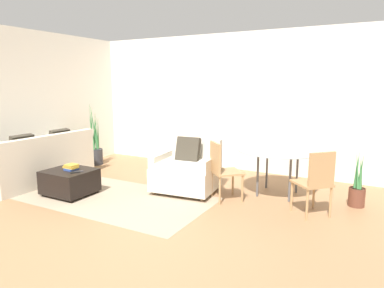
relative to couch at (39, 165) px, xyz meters
name	(u,v)px	position (x,y,z in m)	size (l,w,h in m)	color
ground_plane	(128,235)	(2.80, -0.97, -0.31)	(20.00, 20.00, 0.00)	#936B47
wall_back	(240,103)	(2.80, 2.61, 1.07)	(12.00, 0.06, 2.75)	white
wall_left	(40,103)	(-0.54, 0.53, 1.07)	(0.06, 12.00, 2.75)	white
area_rug	(117,198)	(1.82, -0.04, -0.31)	(2.92, 1.62, 0.01)	gray
couch	(39,165)	(0.00, 0.00, 0.00)	(0.85, 1.95, 0.92)	beige
armchair	(187,171)	(2.60, 0.80, 0.04)	(1.06, 0.91, 0.90)	beige
ottoman	(70,181)	(1.04, -0.24, -0.09)	(0.72, 0.65, 0.40)	black
book_stack	(71,167)	(1.07, -0.22, 0.14)	(0.22, 0.18, 0.09)	#2D478C
tv_remote_primary	(79,171)	(1.25, -0.24, 0.10)	(0.12, 0.13, 0.01)	#333338
tv_remote_secondary	(75,172)	(1.25, -0.31, 0.10)	(0.11, 0.15, 0.01)	black
potted_plant	(95,149)	(-0.10, 1.49, 0.02)	(0.32, 0.32, 1.36)	#333338
dining_table	(279,154)	(3.95, 1.36, 0.36)	(1.29, 1.29, 0.73)	#99A8AD
dining_chair_near_left	(221,167)	(3.27, 0.67, 0.21)	(0.59, 0.59, 0.90)	tan
dining_chair_near_right	(316,179)	(4.63, 0.67, 0.21)	(0.59, 0.59, 0.90)	tan
potted_plant_small	(357,190)	(5.11, 1.38, -0.06)	(0.23, 0.23, 0.82)	brown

